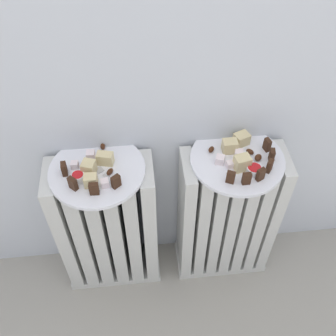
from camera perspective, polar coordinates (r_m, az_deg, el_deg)
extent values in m
plane|color=gray|center=(1.59, 1.13, -22.08)|extent=(6.00, 6.00, 0.00)
cube|color=silver|center=(1.70, -7.34, -13.54)|extent=(0.35, 0.16, 0.03)
cube|color=silver|center=(1.46, -14.22, -8.28)|extent=(0.04, 0.16, 0.57)
cube|color=silver|center=(1.45, -11.94, -8.15)|extent=(0.04, 0.16, 0.57)
cube|color=silver|center=(1.44, -9.65, -8.01)|extent=(0.04, 0.16, 0.57)
cube|color=silver|center=(1.44, -7.33, -7.86)|extent=(0.04, 0.16, 0.57)
cube|color=silver|center=(1.44, -5.00, -7.70)|extent=(0.04, 0.16, 0.57)
cube|color=silver|center=(1.43, -2.67, -7.52)|extent=(0.04, 0.16, 0.57)
cube|color=silver|center=(1.72, 7.22, -12.25)|extent=(0.35, 0.16, 0.03)
cube|color=silver|center=(1.44, 2.49, -7.08)|extent=(0.04, 0.16, 0.57)
cube|color=silver|center=(1.45, 4.46, -6.89)|extent=(0.04, 0.16, 0.57)
cube|color=silver|center=(1.46, 6.40, -6.71)|extent=(0.04, 0.16, 0.57)
cube|color=silver|center=(1.46, 8.32, -6.51)|extent=(0.04, 0.16, 0.57)
cube|color=silver|center=(1.48, 10.22, -6.31)|extent=(0.04, 0.16, 0.57)
cube|color=silver|center=(1.49, 12.08, -6.11)|extent=(0.04, 0.16, 0.57)
cube|color=silver|center=(1.50, 13.91, -5.91)|extent=(0.04, 0.16, 0.57)
cylinder|color=white|center=(1.21, -10.00, -0.34)|extent=(0.29, 0.29, 0.01)
cylinder|color=white|center=(1.24, 9.77, 1.19)|extent=(0.29, 0.29, 0.01)
cube|color=#382114|center=(1.20, -14.48, -0.12)|extent=(0.02, 0.03, 0.04)
cube|color=#382114|center=(1.16, -13.31, -2.15)|extent=(0.03, 0.03, 0.04)
cube|color=#382114|center=(1.13, -10.43, -2.92)|extent=(0.03, 0.02, 0.04)
cube|color=#382114|center=(1.14, -7.38, -1.92)|extent=(0.03, 0.03, 0.04)
cube|color=beige|center=(1.19, -11.12, 0.02)|extent=(0.05, 0.05, 0.04)
cube|color=beige|center=(1.21, -8.88, 1.34)|extent=(0.05, 0.04, 0.04)
cube|color=beige|center=(1.16, -10.89, -1.77)|extent=(0.04, 0.03, 0.04)
cube|color=white|center=(1.15, -8.92, -2.12)|extent=(0.03, 0.03, 0.02)
cube|color=white|center=(1.22, -13.07, 0.42)|extent=(0.02, 0.02, 0.02)
cube|color=white|center=(1.23, -10.87, 1.82)|extent=(0.03, 0.03, 0.03)
ellipsoid|color=#3D1E0F|center=(1.22, -11.69, 0.53)|extent=(0.03, 0.02, 0.02)
ellipsoid|color=#3D1E0F|center=(1.26, -9.22, 3.05)|extent=(0.01, 0.03, 0.02)
ellipsoid|color=#3D1E0F|center=(1.19, -8.23, -0.52)|extent=(0.03, 0.03, 0.02)
cylinder|color=white|center=(1.18, -12.60, -1.28)|extent=(0.04, 0.04, 0.02)
cylinder|color=red|center=(1.18, -12.65, -1.09)|extent=(0.03, 0.03, 0.01)
cube|color=#382114|center=(1.16, 8.85, -1.30)|extent=(0.03, 0.02, 0.04)
cube|color=#382114|center=(1.16, 11.06, -1.48)|extent=(0.02, 0.01, 0.04)
cube|color=#382114|center=(1.18, 12.97, -0.90)|extent=(0.03, 0.02, 0.04)
cube|color=#382114|center=(1.21, 14.18, 0.27)|extent=(0.03, 0.03, 0.04)
cube|color=#382114|center=(1.24, 14.47, 1.75)|extent=(0.02, 0.03, 0.04)
cube|color=#382114|center=(1.27, 13.85, 3.21)|extent=(0.02, 0.03, 0.04)
cube|color=beige|center=(1.27, 10.35, 4.05)|extent=(0.05, 0.05, 0.04)
cube|color=beige|center=(1.20, 10.43, 0.72)|extent=(0.05, 0.04, 0.05)
cube|color=beige|center=(1.24, 8.73, 3.09)|extent=(0.04, 0.03, 0.04)
cube|color=white|center=(1.23, 9.98, 2.00)|extent=(0.03, 0.03, 0.02)
cube|color=white|center=(1.21, 7.37, 1.19)|extent=(0.03, 0.03, 0.03)
cube|color=white|center=(1.20, 8.74, 0.49)|extent=(0.02, 0.02, 0.02)
ellipsoid|color=#3D1E0F|center=(1.24, 6.14, 2.63)|extent=(0.03, 0.03, 0.02)
ellipsoid|color=#3D1E0F|center=(1.25, 11.52, 2.27)|extent=(0.03, 0.03, 0.02)
ellipsoid|color=#3D1E0F|center=(1.24, 12.62, 1.45)|extent=(0.03, 0.03, 0.02)
cylinder|color=white|center=(1.20, 12.08, -0.27)|extent=(0.05, 0.05, 0.02)
cylinder|color=red|center=(1.20, 12.13, -0.09)|extent=(0.04, 0.04, 0.01)
cube|color=#B7B7BC|center=(1.17, -8.30, -1.75)|extent=(0.04, 0.05, 0.00)
cube|color=#B7B7BC|center=(1.20, -9.66, -0.27)|extent=(0.03, 0.03, 0.00)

